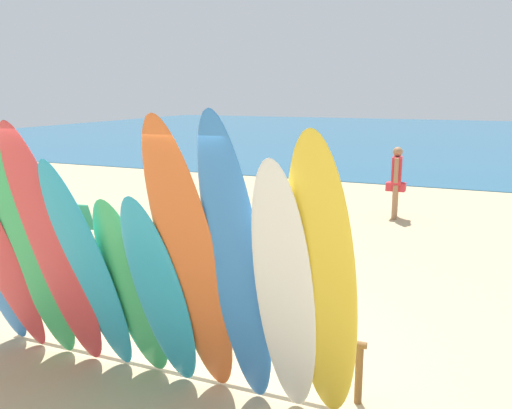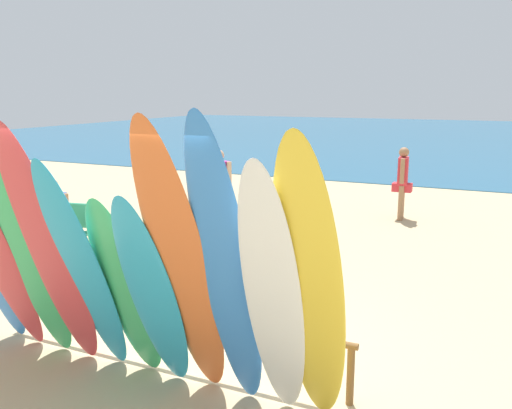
# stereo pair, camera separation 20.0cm
# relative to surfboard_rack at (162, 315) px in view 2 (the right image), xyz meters

# --- Properties ---
(ground) EXTENTS (60.00, 60.00, 0.00)m
(ground) POSITION_rel_surfboard_rack_xyz_m (0.00, 14.00, -0.50)
(ground) COLOR tan
(ocean_water) EXTENTS (60.00, 40.00, 0.02)m
(ocean_water) POSITION_rel_surfboard_rack_xyz_m (0.00, 31.99, -0.49)
(ocean_water) COLOR #235B7F
(ocean_water) RESTS_ON ground
(surfboard_rack) EXTENTS (4.17, 0.07, 0.61)m
(surfboard_rack) POSITION_rel_surfboard_rack_xyz_m (0.00, 0.00, 0.00)
(surfboard_rack) COLOR brown
(surfboard_rack) RESTS_ON ground
(surfboard_green_2) EXTENTS (0.62, 1.01, 2.52)m
(surfboard_green_2) POSITION_rel_surfboard_rack_xyz_m (-1.07, -0.69, 0.76)
(surfboard_green_2) COLOR #38B266
(surfboard_green_2) RESTS_ON ground
(surfboard_red_3) EXTENTS (0.58, 0.99, 2.58)m
(surfboard_red_3) POSITION_rel_surfboard_rack_xyz_m (-0.74, -0.72, 0.79)
(surfboard_red_3) COLOR #D13D42
(surfboard_red_3) RESTS_ON ground
(surfboard_teal_4) EXTENTS (0.55, 1.00, 2.28)m
(surfboard_teal_4) POSITION_rel_surfboard_rack_xyz_m (-0.39, -0.67, 0.64)
(surfboard_teal_4) COLOR #289EC6
(surfboard_teal_4) RESTS_ON ground
(surfboard_green_5) EXTENTS (0.62, 0.80, 1.93)m
(surfboard_green_5) POSITION_rel_surfboard_rack_xyz_m (-0.01, -0.55, 0.46)
(surfboard_green_5) COLOR #38B266
(surfboard_green_5) RESTS_ON ground
(surfboard_teal_6) EXTENTS (0.53, 0.85, 2.00)m
(surfboard_teal_6) POSITION_rel_surfboard_rack_xyz_m (0.36, -0.64, 0.50)
(surfboard_teal_6) COLOR #289EC6
(surfboard_teal_6) RESTS_ON ground
(surfboard_orange_7) EXTENTS (0.55, 1.13, 2.67)m
(surfboard_orange_7) POSITION_rel_surfboard_rack_xyz_m (0.74, -0.73, 0.83)
(surfboard_orange_7) COLOR orange
(surfboard_orange_7) RESTS_ON ground
(surfboard_blue_8) EXTENTS (0.49, 1.03, 2.70)m
(surfboard_blue_8) POSITION_rel_surfboard_rack_xyz_m (1.16, -0.73, 0.85)
(surfboard_blue_8) COLOR #337AD1
(surfboard_blue_8) RESTS_ON ground
(surfboard_white_9) EXTENTS (0.55, 1.06, 2.39)m
(surfboard_white_9) POSITION_rel_surfboard_rack_xyz_m (1.57, -0.73, 0.69)
(surfboard_white_9) COLOR white
(surfboard_white_9) RESTS_ON ground
(surfboard_yellow_10) EXTENTS (0.56, 1.07, 2.59)m
(surfboard_yellow_10) POSITION_rel_surfboard_rack_xyz_m (1.87, -0.71, 0.79)
(surfboard_yellow_10) COLOR yellow
(surfboard_yellow_10) RESTS_ON ground
(beachgoer_photographing) EXTENTS (0.58, 0.24, 1.53)m
(beachgoer_photographing) POSITION_rel_surfboard_rack_xyz_m (-2.95, 1.53, 0.38)
(beachgoer_photographing) COLOR #9E704C
(beachgoer_photographing) RESTS_ON ground
(beachgoer_by_water) EXTENTS (0.42, 0.60, 1.60)m
(beachgoer_by_water) POSITION_rel_surfboard_rack_xyz_m (1.16, 7.64, 0.42)
(beachgoer_by_water) COLOR #9E704C
(beachgoer_by_water) RESTS_ON ground
(beachgoer_midbeach) EXTENTS (0.62, 0.29, 1.65)m
(beachgoer_midbeach) POSITION_rel_surfboard_rack_xyz_m (-2.06, 5.11, 0.45)
(beachgoer_midbeach) COLOR tan
(beachgoer_midbeach) RESTS_ON ground
(beach_chair_red) EXTENTS (0.66, 0.75, 0.84)m
(beach_chair_red) POSITION_rel_surfboard_rack_xyz_m (-4.05, 1.82, -0.07)
(beach_chair_red) COLOR #B7B7BC
(beach_chair_red) RESTS_ON ground
(beach_chair_blue) EXTENTS (0.60, 0.76, 0.82)m
(beach_chair_blue) POSITION_rel_surfboard_rack_xyz_m (-3.75, 2.91, -0.07)
(beach_chair_blue) COLOR #B7B7BC
(beach_chair_blue) RESTS_ON ground
(beach_chair_striped) EXTENTS (0.58, 0.76, 0.81)m
(beach_chair_striped) POSITION_rel_surfboard_rack_xyz_m (-3.09, 0.72, -0.08)
(beach_chair_striped) COLOR #B7B7BC
(beach_chair_striped) RESTS_ON ground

